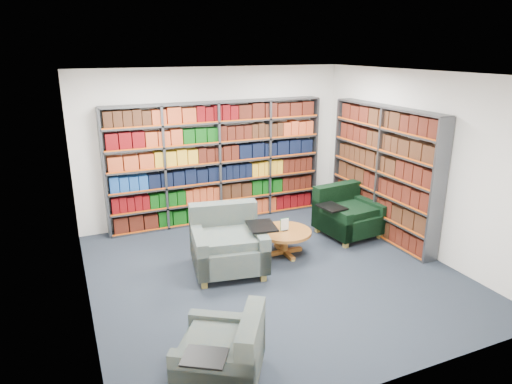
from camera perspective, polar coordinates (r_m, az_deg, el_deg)
name	(u,v)px	position (r m, az deg, el deg)	size (l,w,h in m)	color
room_shell	(274,180)	(6.21, 2.22, 1.54)	(5.02, 5.02, 2.82)	black
bookshelf_back	(218,163)	(8.38, -4.77, 3.63)	(4.00, 0.28, 2.20)	#47494F
bookshelf_right	(383,173)	(8.01, 15.56, 2.36)	(0.28, 2.50, 2.20)	#47494F
chair_teal_left	(227,244)	(6.72, -3.61, -6.55)	(1.28, 1.16, 0.92)	#07223F
chair_green_right	(345,215)	(8.07, 11.12, -2.88)	(1.13, 1.01, 0.83)	black
chair_teal_front	(228,354)	(4.69, -3.58, -19.57)	(1.09, 1.09, 0.72)	#07223F
coffee_table	(285,235)	(7.17, 3.59, -5.43)	(0.84, 0.84, 0.59)	#A05424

